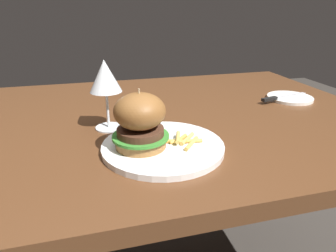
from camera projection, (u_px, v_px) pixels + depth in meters
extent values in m
cube|color=#56331C|center=(156.00, 121.00, 0.91)|extent=(1.36, 0.94, 0.04)
cylinder|color=#56331C|center=(256.00, 148.00, 1.56)|extent=(0.06, 0.06, 0.70)
cylinder|color=white|center=(163.00, 147.00, 0.69)|extent=(0.28, 0.28, 0.01)
cylinder|color=#9E6B38|center=(141.00, 142.00, 0.67)|extent=(0.11, 0.11, 0.02)
cylinder|color=#38842D|center=(141.00, 136.00, 0.66)|extent=(0.13, 0.13, 0.01)
cylinder|color=#4C2D1E|center=(140.00, 132.00, 0.66)|extent=(0.10, 0.10, 0.02)
ellipsoid|color=brown|center=(140.00, 111.00, 0.64)|extent=(0.11, 0.11, 0.08)
cylinder|color=#CCB78C|center=(139.00, 100.00, 0.63)|extent=(0.00, 0.00, 0.05)
cylinder|color=#E0B251|center=(186.00, 141.00, 0.69)|extent=(0.07, 0.02, 0.01)
cylinder|color=gold|center=(173.00, 141.00, 0.69)|extent=(0.06, 0.03, 0.01)
cylinder|color=#EABC5B|center=(187.00, 139.00, 0.70)|extent=(0.05, 0.05, 0.01)
cylinder|color=#EABC5B|center=(178.00, 137.00, 0.69)|extent=(0.03, 0.06, 0.01)
cylinder|color=#E0B251|center=(191.00, 143.00, 0.67)|extent=(0.05, 0.06, 0.01)
cylinder|color=gold|center=(181.00, 139.00, 0.70)|extent=(0.04, 0.04, 0.01)
cylinder|color=silver|center=(109.00, 127.00, 0.81)|extent=(0.07, 0.07, 0.00)
cylinder|color=silver|center=(108.00, 110.00, 0.79)|extent=(0.01, 0.01, 0.10)
cone|color=silver|center=(105.00, 76.00, 0.75)|extent=(0.08, 0.08, 0.08)
cylinder|color=white|center=(290.00, 98.00, 1.05)|extent=(0.15, 0.15, 0.01)
cube|color=silver|center=(290.00, 96.00, 1.05)|extent=(0.14, 0.05, 0.00)
cube|color=black|center=(269.00, 99.00, 1.00)|extent=(0.06, 0.03, 0.01)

